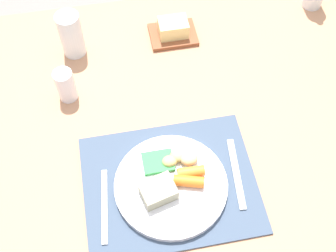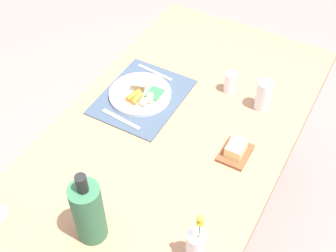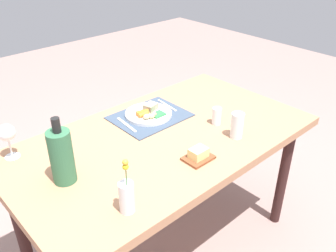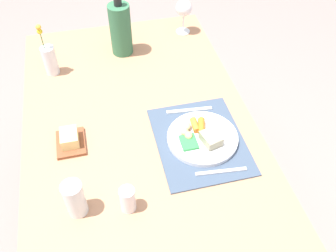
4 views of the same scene
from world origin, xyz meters
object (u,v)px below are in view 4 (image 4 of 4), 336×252
Objects in this scene: dining_table at (143,148)px; cooler_bottle at (121,29)px; wine_glass at (184,9)px; water_tumbler at (75,200)px; dinner_plate at (202,137)px; fork at (221,171)px; flower_vase at (50,59)px; salt_shaker at (128,199)px; knife at (189,110)px; butter_dish at (70,140)px.

dining_table is 0.56m from cooler_bottle.
wine_glass is 1.29× the size of water_tumbler.
dinner_plate is at bearing -162.39° from cooler_bottle.
fork is 0.86m from flower_vase.
cooler_bottle is (0.81, -0.11, 0.07)m from salt_shaker.
fork is (-0.23, -0.22, 0.09)m from dining_table.
dinner_plate is 1.52× the size of wine_glass.
wine_glass is at bearing -73.04° from cooler_bottle.
flower_vase reaches higher than dinner_plate.
water_tumbler reaches higher than knife.
cooler_bottle is (0.45, 0.19, 0.11)m from knife.
knife is (0.15, 0.00, -0.01)m from dinner_plate.
butter_dish is (0.01, 0.25, 0.10)m from dining_table.
cooler_bottle reaches higher than wine_glass.
dinner_plate is 1.08× the size of flower_vase.
water_tumbler is at bearing -178.74° from butter_dish.
salt_shaker is at bearing 106.10° from fork.
knife is (0.30, 0.02, 0.00)m from fork.
wine_glass is (0.55, -0.12, 0.11)m from knife.
dining_table is 8.82× the size of fork.
wine_glass is 0.71× the size of flower_vase.
dining_table is 0.39m from water_tumbler.
water_tumbler is at bearing 147.08° from wine_glass.
water_tumbler is at bearing 99.59° from fork.
water_tumbler is (0.03, 0.15, 0.01)m from salt_shaker.
fork is 0.47m from water_tumbler.
dining_table is 0.56m from flower_vase.
dinner_plate reaches higher than fork.
wine_glass reaches higher than water_tumbler.
salt_shaker is at bearing -152.48° from butter_dish.
dining_table is 0.27m from butter_dish.
flower_vase is at bearing 43.87° from fork.
dinner_plate is at bearing -111.74° from dining_table.
knife is 1.93× the size of salt_shaker.
wine_glass is 0.65m from flower_vase.
dining_table is at bearing -18.19° from salt_shaker.
cooler_bottle reaches higher than water_tumbler.
dining_table is at bearing 115.18° from knife.
wine_glass is at bearing -24.77° from salt_shaker.
water_tumbler is (-0.26, 0.25, 0.13)m from dining_table.
water_tumbler is (-0.03, 0.47, 0.05)m from fork.
cooler_bottle reaches higher than dining_table.
flower_vase is (0.73, 0.21, 0.02)m from salt_shaker.
flower_vase reaches higher than fork.
dining_table is 11.68× the size of butter_dish.
salt_shaker is (-0.21, 0.30, 0.03)m from dinner_plate.
water_tumbler reaches higher than fork.
wine_glass is 0.57× the size of cooler_bottle.
salt_shaker is (-0.91, 0.42, -0.08)m from wine_glass.
knife is (0.07, -0.20, 0.09)m from dining_table.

